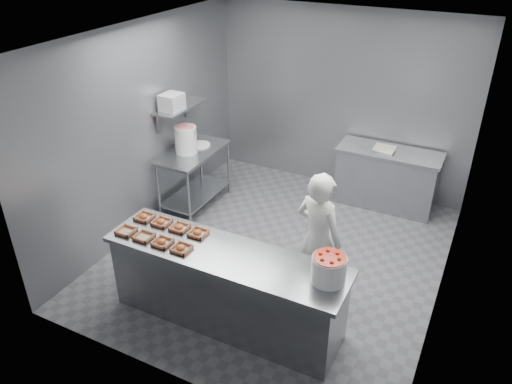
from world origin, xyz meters
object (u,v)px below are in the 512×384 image
tray_2 (162,242)px  tray_4 (144,217)px  prep_table (195,170)px  worker (318,238)px  tray_0 (126,231)px  tray_3 (181,248)px  strawberry_tub (329,268)px  back_counter (386,178)px  tray_6 (179,227)px  service_counter (226,287)px  tray_1 (144,237)px  tray_7 (198,233)px  glaze_bucket (186,139)px  appliance (172,102)px  tray_5 (161,222)px

tray_2 → tray_4: size_ratio=1.00×
prep_table → worker: worker is taller
tray_0 → tray_3: bearing=-0.0°
tray_3 → strawberry_tub: bearing=8.2°
back_counter → worker: bearing=-94.5°
tray_0 → tray_6: bearing=33.4°
service_counter → tray_1: (-0.90, -0.16, 0.47)m
tray_0 → tray_7: size_ratio=1.00×
service_counter → glaze_bucket: 2.62m
prep_table → back_counter: (2.55, 1.30, -0.14)m
worker → appliance: bearing=-2.6°
tray_4 → glaze_bucket: (-0.57, 1.72, 0.18)m
prep_table → tray_7: 2.20m
tray_6 → tray_7: same height
tray_7 → tray_3: bearing=-90.0°
glaze_bucket → appliance: (-0.11, -0.11, 0.57)m
tray_1 → tray_7: bearing=33.4°
prep_table → tray_4: tray_4 is taller
service_counter → tray_0: (-1.14, -0.16, 0.47)m
tray_1 → appliance: appliance is taller
service_counter → glaze_bucket: glaze_bucket is taller
tray_0 → tray_5: size_ratio=1.00×
prep_table → back_counter: size_ratio=0.80×
tray_0 → tray_5: 0.39m
tray_5 → glaze_bucket: bearing=115.3°
tray_2 → tray_4: same height
tray_3 → appliance: appliance is taller
tray_5 → glaze_bucket: glaze_bucket is taller
tray_3 → glaze_bucket: glaze_bucket is taller
service_counter → tray_3: 0.65m
tray_2 → strawberry_tub: bearing=7.1°
tray_2 → tray_4: 0.57m
tray_4 → worker: 1.97m
back_counter → tray_1: size_ratio=8.01×
worker → strawberry_tub: worker is taller
tray_4 → tray_5: same height
back_counter → tray_4: bearing=-123.4°
tray_7 → strawberry_tub: (1.50, -0.10, 0.12)m
tray_7 → strawberry_tub: size_ratio=0.57×
tray_6 → tray_1: bearing=-127.0°
tray_5 → tray_2: bearing=-52.6°
tray_2 → tray_5: size_ratio=1.00×
service_counter → tray_2: bearing=-166.6°
service_counter → glaze_bucket: size_ratio=5.41×
tray_3 → glaze_bucket: (-1.29, 2.03, 0.18)m
tray_1 → glaze_bucket: glaze_bucket is taller
tray_7 → worker: (1.13, 0.67, -0.13)m
tray_0 → tray_5: bearing=53.0°
prep_table → appliance: bearing=-132.3°
tray_6 → glaze_bucket: bearing=121.5°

